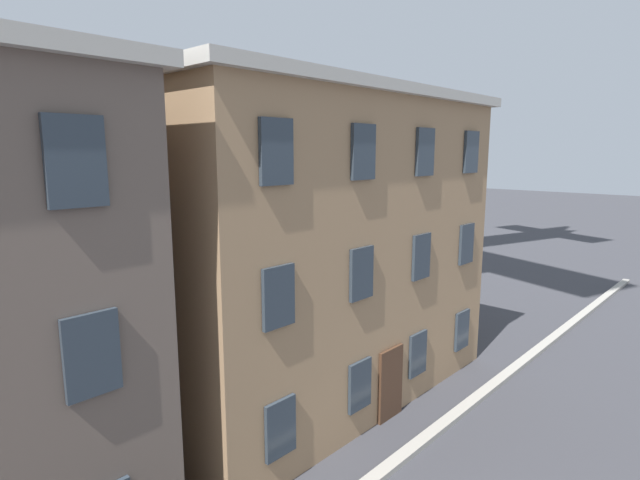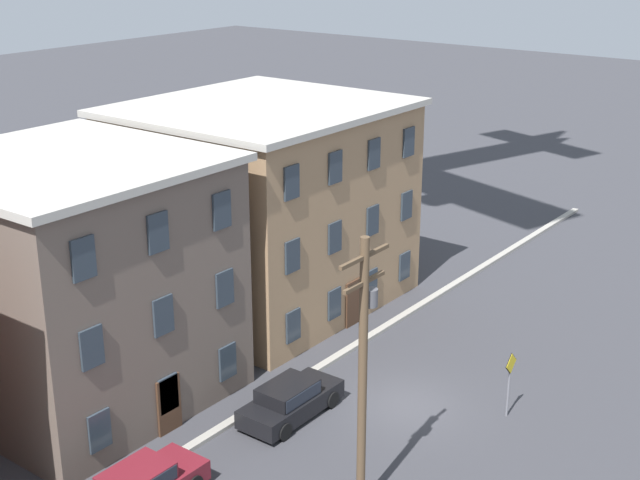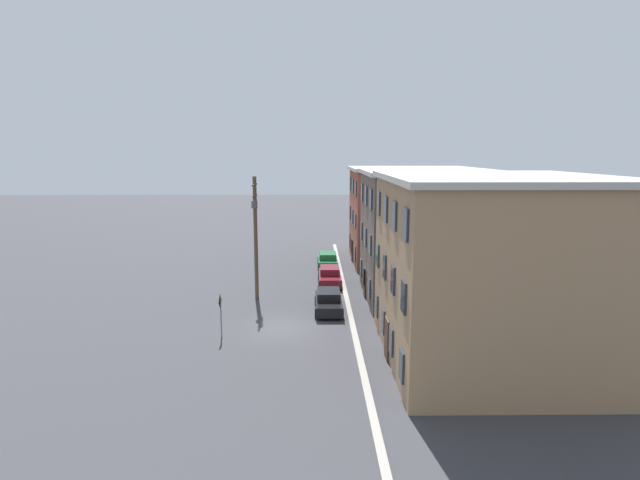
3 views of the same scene
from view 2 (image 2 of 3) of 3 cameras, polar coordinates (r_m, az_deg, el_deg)
name	(u,v)px [view 2 (image 2 of 3)]	position (r m, az deg, el deg)	size (l,w,h in m)	color
ground_plane	(407,405)	(35.35, 5.59, -10.45)	(200.00, 200.00, 0.00)	#38383D
kerb_strip	(315,370)	(37.54, -0.30, -8.32)	(56.00, 0.36, 0.16)	#9E998E
apartment_midblock	(73,279)	(35.38, -15.55, -2.45)	(9.96, 10.35, 9.59)	#66564C
apartment_far	(263,204)	(43.14, -3.65, 2.32)	(12.31, 11.17, 9.77)	#9E7A56
car_black	(290,399)	(34.08, -1.94, -10.14)	(4.40, 1.92, 1.43)	black
caution_sign	(510,375)	(34.34, 12.06, -8.42)	(0.88, 0.08, 2.67)	slate
utility_pole	(364,362)	(27.11, 2.81, -7.83)	(2.40, 0.44, 9.18)	brown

